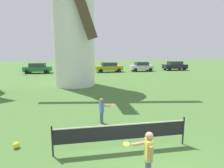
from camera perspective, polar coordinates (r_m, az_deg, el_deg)
windmill at (r=20.19m, az=-11.39°, el=18.33°), size 10.51×4.76×14.95m
tennis_net at (r=7.23m, az=2.94°, el=-14.07°), size 4.95×0.06×1.10m
player_near at (r=5.71m, az=10.56°, el=-19.65°), size 0.78×0.65×1.47m
player_far at (r=9.65m, az=-2.97°, el=-7.43°), size 0.79×0.43×1.29m
stray_ball at (r=8.37m, az=-26.48°, el=-15.88°), size 0.24×0.24×0.24m
parked_car_green at (r=32.05m, az=-21.16°, el=4.45°), size 4.16×2.09×1.56m
parked_car_red at (r=31.62m, az=-10.83°, el=4.89°), size 4.37×1.95×1.56m
parked_car_mustard at (r=31.53m, az=-0.89°, el=5.05°), size 4.38×1.98×1.56m
parked_car_silver at (r=33.07m, az=8.72°, el=5.18°), size 3.83×1.90×1.56m
parked_car_black at (r=36.21m, az=18.10°, el=5.22°), size 4.22×1.93×1.56m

